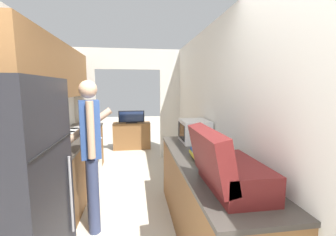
{
  "coord_description": "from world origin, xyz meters",
  "views": [
    {
      "loc": [
        0.14,
        -0.93,
        1.64
      ],
      "look_at": [
        0.67,
        2.69,
        1.15
      ],
      "focal_mm": 24.0,
      "sensor_mm": 36.0,
      "label": 1
    }
  ],
  "objects_px": {
    "book_stack": "(202,154)",
    "range_oven": "(81,153)",
    "tv_cabinet": "(132,136)",
    "refrigerator": "(4,198)",
    "person": "(91,151)",
    "microwave": "(194,131)",
    "suitcase": "(226,168)",
    "television": "(132,117)"
  },
  "relations": [
    {
      "from": "suitcase",
      "to": "microwave",
      "type": "height_order",
      "value": "suitcase"
    },
    {
      "from": "tv_cabinet",
      "to": "television",
      "type": "distance_m",
      "value": 0.52
    },
    {
      "from": "person",
      "to": "tv_cabinet",
      "type": "distance_m",
      "value": 3.57
    },
    {
      "from": "person",
      "to": "television",
      "type": "distance_m",
      "value": 3.48
    },
    {
      "from": "tv_cabinet",
      "to": "television",
      "type": "bearing_deg",
      "value": -90.0
    },
    {
      "from": "person",
      "to": "refrigerator",
      "type": "bearing_deg",
      "value": 139.2
    },
    {
      "from": "microwave",
      "to": "tv_cabinet",
      "type": "height_order",
      "value": "microwave"
    },
    {
      "from": "suitcase",
      "to": "book_stack",
      "type": "height_order",
      "value": "suitcase"
    },
    {
      "from": "tv_cabinet",
      "to": "book_stack",
      "type": "bearing_deg",
      "value": -77.85
    },
    {
      "from": "range_oven",
      "to": "television",
      "type": "distance_m",
      "value": 2.08
    },
    {
      "from": "person",
      "to": "television",
      "type": "height_order",
      "value": "person"
    },
    {
      "from": "refrigerator",
      "to": "television",
      "type": "height_order",
      "value": "refrigerator"
    },
    {
      "from": "person",
      "to": "suitcase",
      "type": "relative_size",
      "value": 2.55
    },
    {
      "from": "refrigerator",
      "to": "television",
      "type": "distance_m",
      "value": 4.42
    },
    {
      "from": "refrigerator",
      "to": "microwave",
      "type": "height_order",
      "value": "refrigerator"
    },
    {
      "from": "refrigerator",
      "to": "person",
      "type": "bearing_deg",
      "value": 63.38
    },
    {
      "from": "person",
      "to": "television",
      "type": "relative_size",
      "value": 2.54
    },
    {
      "from": "television",
      "to": "person",
      "type": "bearing_deg",
      "value": -96.72
    },
    {
      "from": "television",
      "to": "tv_cabinet",
      "type": "bearing_deg",
      "value": 90.0
    },
    {
      "from": "person",
      "to": "tv_cabinet",
      "type": "relative_size",
      "value": 1.76
    },
    {
      "from": "refrigerator",
      "to": "book_stack",
      "type": "bearing_deg",
      "value": 20.38
    },
    {
      "from": "book_stack",
      "to": "range_oven",
      "type": "bearing_deg",
      "value": 132.1
    },
    {
      "from": "book_stack",
      "to": "television",
      "type": "xyz_separation_m",
      "value": [
        -0.81,
        3.72,
        -0.06
      ]
    },
    {
      "from": "person",
      "to": "television",
      "type": "xyz_separation_m",
      "value": [
        0.41,
        3.46,
        -0.06
      ]
    },
    {
      "from": "range_oven",
      "to": "book_stack",
      "type": "distance_m",
      "value": 2.6
    },
    {
      "from": "person",
      "to": "book_stack",
      "type": "relative_size",
      "value": 5.76
    },
    {
      "from": "range_oven",
      "to": "television",
      "type": "bearing_deg",
      "value": 63.62
    },
    {
      "from": "refrigerator",
      "to": "suitcase",
      "type": "height_order",
      "value": "refrigerator"
    },
    {
      "from": "microwave",
      "to": "book_stack",
      "type": "height_order",
      "value": "microwave"
    },
    {
      "from": "refrigerator",
      "to": "person",
      "type": "relative_size",
      "value": 1.0
    },
    {
      "from": "suitcase",
      "to": "tv_cabinet",
      "type": "height_order",
      "value": "suitcase"
    },
    {
      "from": "range_oven",
      "to": "television",
      "type": "xyz_separation_m",
      "value": [
        0.9,
        1.82,
        0.42
      ]
    },
    {
      "from": "range_oven",
      "to": "person",
      "type": "distance_m",
      "value": 1.77
    },
    {
      "from": "book_stack",
      "to": "tv_cabinet",
      "type": "xyz_separation_m",
      "value": [
        -0.81,
        3.76,
        -0.58
      ]
    },
    {
      "from": "tv_cabinet",
      "to": "microwave",
      "type": "bearing_deg",
      "value": -73.28
    },
    {
      "from": "refrigerator",
      "to": "book_stack",
      "type": "height_order",
      "value": "refrigerator"
    },
    {
      "from": "suitcase",
      "to": "tv_cabinet",
      "type": "distance_m",
      "value": 4.65
    },
    {
      "from": "tv_cabinet",
      "to": "suitcase",
      "type": "bearing_deg",
      "value": -80.53
    },
    {
      "from": "book_stack",
      "to": "tv_cabinet",
      "type": "height_order",
      "value": "book_stack"
    },
    {
      "from": "refrigerator",
      "to": "tv_cabinet",
      "type": "distance_m",
      "value": 4.49
    },
    {
      "from": "range_oven",
      "to": "suitcase",
      "type": "distance_m",
      "value": 3.2
    },
    {
      "from": "tv_cabinet",
      "to": "refrigerator",
      "type": "bearing_deg",
      "value": -100.98
    }
  ]
}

